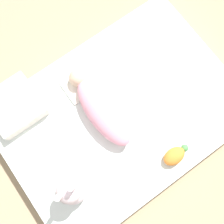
{
  "coord_description": "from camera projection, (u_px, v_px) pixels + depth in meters",
  "views": [
    {
      "loc": [
        -0.25,
        -0.26,
        1.81
      ],
      "look_at": [
        -0.05,
        0.03,
        0.19
      ],
      "focal_mm": 42.0,
      "sensor_mm": 36.0,
      "label": 1
    }
  ],
  "objects": [
    {
      "name": "bed_mattress",
      "position": [
        120.0,
        115.0,
        1.78
      ],
      "size": [
        1.54,
        1.1,
        0.14
      ],
      "color": "white",
      "rests_on": "ground_plane"
    },
    {
      "name": "burp_cloth",
      "position": [
        79.0,
        86.0,
        1.74
      ],
      "size": [
        0.19,
        0.19,
        0.02
      ],
      "color": "white",
      "rests_on": "bed_mattress"
    },
    {
      "name": "swaddled_baby",
      "position": [
        101.0,
        108.0,
        1.64
      ],
      "size": [
        0.2,
        0.6,
        0.15
      ],
      "rotation": [
        0.0,
        0.0,
        1.57
      ],
      "color": "pink",
      "rests_on": "bed_mattress"
    },
    {
      "name": "ground_plane",
      "position": [
        120.0,
        117.0,
        1.85
      ],
      "size": [
        12.0,
        12.0,
        0.0
      ],
      "primitive_type": "plane",
      "color": "#9E8466"
    },
    {
      "name": "bunny_plush",
      "position": [
        71.0,
        189.0,
        1.48
      ],
      "size": [
        0.18,
        0.18,
        0.38
      ],
      "color": "silver",
      "rests_on": "bed_mattress"
    },
    {
      "name": "pillow",
      "position": [
        15.0,
        106.0,
        1.67
      ],
      "size": [
        0.31,
        0.32,
        0.09
      ],
      "color": "white",
      "rests_on": "bed_mattress"
    },
    {
      "name": "turtle_plush",
      "position": [
        175.0,
        155.0,
        1.62
      ],
      "size": [
        0.18,
        0.1,
        0.08
      ],
      "color": "orange",
      "rests_on": "bed_mattress"
    }
  ]
}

